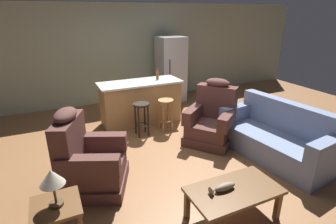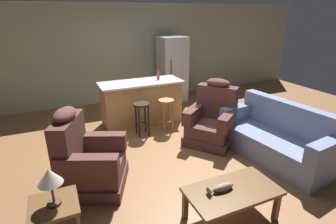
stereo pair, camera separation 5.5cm
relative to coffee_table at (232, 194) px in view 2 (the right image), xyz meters
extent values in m
plane|color=brown|center=(0.00, 1.95, -0.36)|extent=(12.00, 12.00, 0.00)
cube|color=#9EA88E|center=(0.00, 5.07, 0.94)|extent=(12.00, 0.05, 2.60)
cube|color=brown|center=(0.00, 0.00, 0.04)|extent=(1.10, 0.60, 0.04)
cube|color=brown|center=(0.49, -0.24, -0.17)|extent=(0.06, 0.06, 0.38)
cube|color=brown|center=(-0.49, 0.24, -0.17)|extent=(0.06, 0.06, 0.38)
cube|color=brown|center=(0.49, 0.24, -0.17)|extent=(0.06, 0.06, 0.38)
cube|color=#4C3823|center=(-0.11, 0.03, 0.06)|extent=(0.22, 0.07, 0.01)
ellipsoid|color=gray|center=(-0.11, 0.03, 0.10)|extent=(0.28, 0.09, 0.09)
cone|color=gray|center=(-0.28, 0.03, 0.10)|extent=(0.06, 0.10, 0.10)
cube|color=#707FA3|center=(1.55, 0.88, -0.26)|extent=(1.06, 1.99, 0.20)
cube|color=#707FA3|center=(1.55, 0.88, -0.05)|extent=(1.06, 1.99, 0.22)
cube|color=#707FA3|center=(1.87, 0.92, 0.32)|extent=(0.43, 1.91, 0.52)
cube|color=#707FA3|center=(1.66, 0.03, 0.20)|extent=(0.86, 0.30, 0.28)
cube|color=#707FA3|center=(1.45, 1.72, 0.20)|extent=(0.86, 0.30, 0.28)
cube|color=brown|center=(-1.38, 1.32, -0.27)|extent=(1.11, 1.11, 0.18)
cube|color=brown|center=(-1.38, 1.32, -0.06)|extent=(1.03, 1.01, 0.24)
cube|color=brown|center=(-1.66, 1.44, 0.38)|extent=(0.52, 0.79, 0.64)
ellipsoid|color=brown|center=(-1.66, 1.44, 0.76)|extent=(0.43, 0.53, 0.16)
cube|color=brown|center=(-1.23, 1.62, 0.19)|extent=(0.80, 0.48, 0.26)
cube|color=brown|center=(-1.49, 1.01, 0.19)|extent=(0.80, 0.48, 0.26)
cube|color=brown|center=(0.87, 1.81, -0.27)|extent=(1.18, 1.18, 0.18)
cube|color=brown|center=(0.87, 1.81, -0.06)|extent=(1.09, 1.09, 0.24)
cube|color=brown|center=(1.11, 1.99, 0.38)|extent=(0.65, 0.74, 0.64)
ellipsoid|color=brown|center=(1.11, 1.99, 0.76)|extent=(0.49, 0.53, 0.16)
cube|color=brown|center=(1.06, 1.53, 0.19)|extent=(0.74, 0.63, 0.26)
cube|color=brown|center=(0.65, 2.05, 0.19)|extent=(0.74, 0.63, 0.26)
cube|color=brown|center=(-1.91, 0.41, 0.18)|extent=(0.48, 0.48, 0.04)
cylinder|color=brown|center=(-2.11, 0.61, -0.10)|extent=(0.04, 0.04, 0.52)
cylinder|color=brown|center=(-1.71, 0.61, -0.10)|extent=(0.04, 0.04, 0.52)
cylinder|color=#4C3823|center=(-1.90, 0.41, 0.21)|extent=(0.14, 0.14, 0.03)
cylinder|color=#4C3823|center=(-1.90, 0.41, 0.34)|extent=(0.02, 0.02, 0.22)
cone|color=#BCB29E|center=(-1.90, 0.41, 0.53)|extent=(0.24, 0.24, 0.16)
cube|color=#AD7F4C|center=(0.00, 3.30, 0.09)|extent=(1.71, 0.63, 0.91)
cube|color=silver|center=(0.00, 3.30, 0.57)|extent=(1.80, 0.70, 0.04)
cylinder|color=black|center=(-0.20, 2.67, 0.30)|extent=(0.32, 0.32, 0.04)
torus|color=black|center=(-0.20, 2.67, -0.14)|extent=(0.23, 0.23, 0.02)
cylinder|color=black|center=(-0.30, 2.57, -0.04)|extent=(0.04, 0.04, 0.64)
cylinder|color=black|center=(-0.10, 2.57, -0.04)|extent=(0.04, 0.04, 0.64)
cylinder|color=black|center=(-0.30, 2.77, -0.04)|extent=(0.04, 0.04, 0.64)
cylinder|color=black|center=(-0.10, 2.77, -0.04)|extent=(0.04, 0.04, 0.64)
cylinder|color=#A87A47|center=(0.33, 2.67, 0.30)|extent=(0.32, 0.32, 0.04)
torus|color=#A87A47|center=(0.33, 2.67, -0.14)|extent=(0.23, 0.23, 0.02)
cylinder|color=#A87A47|center=(0.23, 2.57, -0.04)|extent=(0.04, 0.04, 0.64)
cylinder|color=#A87A47|center=(0.43, 2.57, -0.04)|extent=(0.04, 0.04, 0.64)
cylinder|color=#A87A47|center=(0.23, 2.77, -0.04)|extent=(0.04, 0.04, 0.64)
cylinder|color=#A87A47|center=(0.43, 2.77, -0.04)|extent=(0.04, 0.04, 0.64)
cube|color=#B7B7BC|center=(1.32, 4.50, 0.52)|extent=(0.70, 0.66, 1.76)
cylinder|color=#333338|center=(1.13, 4.15, 0.60)|extent=(0.02, 0.02, 0.50)
cylinder|color=brown|center=(0.44, 3.34, 0.68)|extent=(0.06, 0.06, 0.19)
cylinder|color=brown|center=(0.44, 3.34, 0.81)|extent=(0.02, 0.02, 0.08)
camera|label=1|loc=(-1.78, -1.98, 2.00)|focal=28.00mm
camera|label=2|loc=(-1.73, -2.01, 2.00)|focal=28.00mm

